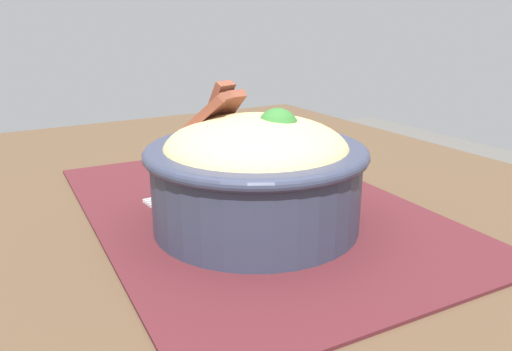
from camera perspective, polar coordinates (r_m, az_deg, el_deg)
The scene contains 4 objects.
table at distance 0.58m, azimuth -2.86°, elevation -10.86°, with size 1.02×0.82×0.71m.
placemat at distance 0.53m, azimuth -0.43°, elevation -3.75°, with size 0.46×0.32×0.00m, color #47191E.
bowl at distance 0.47m, azimuth -0.01°, elevation 0.64°, with size 0.21×0.21×0.13m.
fork at distance 0.57m, azimuth -6.71°, elevation -1.94°, with size 0.03×0.14×0.00m.
Camera 1 is at (-0.45, 0.23, 0.90)m, focal length 35.23 mm.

